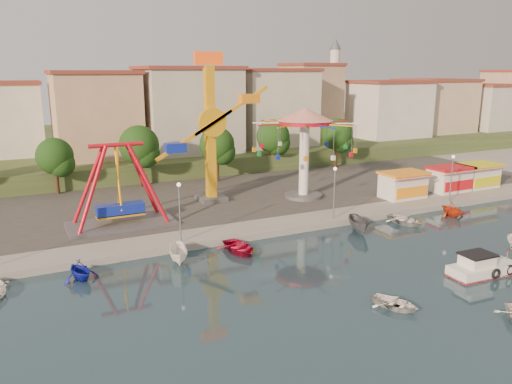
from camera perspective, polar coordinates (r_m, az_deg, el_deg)
ground at (r=36.90m, az=10.09°, el=-10.69°), size 200.00×200.00×0.00m
quay_deck at (r=92.37m, az=-13.13°, el=4.12°), size 200.00×100.00×0.60m
asphalt_pad at (r=62.11m, az=-6.33°, el=0.12°), size 90.00×28.00×0.01m
hill_terrace at (r=97.01m, az=-13.85°, el=5.25°), size 200.00×60.00×3.00m
pirate_ship_ride at (r=49.00m, az=-15.41°, el=0.58°), size 10.00×5.00×8.00m
kamikaze_tower at (r=55.95m, az=-4.74°, el=6.72°), size 8.87×3.10×16.50m
wave_swinger at (r=57.55m, az=5.58°, el=6.74°), size 11.60×11.60×10.40m
booth_left at (r=60.67m, az=16.45°, el=0.82°), size 5.40×3.78×3.08m
booth_mid at (r=65.85m, az=21.25°, el=1.43°), size 5.40×3.78×3.08m
booth_right at (r=69.49m, az=24.01°, el=1.77°), size 5.40×3.78×3.08m
lamp_post_1 at (r=43.43m, az=-8.69°, el=-2.51°), size 0.14×0.14×5.00m
lamp_post_2 at (r=50.34m, az=8.93°, el=-0.26°), size 0.14×0.14×5.00m
lamp_post_3 at (r=60.77m, az=21.41°, el=1.35°), size 0.14×0.14×5.00m
tree_1 at (r=64.05m, az=-22.02°, el=3.81°), size 4.35×4.35×6.80m
tree_2 at (r=64.96m, az=-13.22°, el=5.21°), size 5.02×5.02×7.85m
tree_3 at (r=66.57m, az=-4.48°, el=5.41°), size 4.68×4.68×7.32m
tree_4 at (r=73.41m, az=1.96°, el=6.37°), size 4.86×4.86×7.60m
tree_5 at (r=77.10m, az=9.22°, el=6.53°), size 4.83×4.83×7.54m
building_1 at (r=78.67m, az=-26.94°, el=6.55°), size 12.33×9.01×8.63m
building_2 at (r=80.04m, az=-17.54°, el=8.43°), size 11.95×9.28×11.23m
building_3 at (r=80.34m, az=-7.29°, el=8.23°), size 12.59×10.50×9.20m
building_4 at (r=88.65m, az=0.33°, el=8.86°), size 10.75×9.23×9.24m
building_5 at (r=93.67m, az=8.26°, el=9.59°), size 12.77×10.96×11.21m
building_6 at (r=99.54m, az=14.49°, el=9.86°), size 8.23×8.98×12.36m
building_7 at (r=111.24m, az=17.51°, el=9.10°), size 11.59×10.93×8.76m
building_8 at (r=116.85m, az=24.83°, el=9.61°), size 12.84×9.28×12.58m
minaret at (r=98.56m, az=8.91°, el=12.06°), size 2.80×2.80×18.00m
cabin_motorboat at (r=41.85m, az=24.42°, el=-7.98°), size 5.65×2.44×1.95m
rowboat_a at (r=34.57m, az=15.64°, el=-12.15°), size 3.33×3.81×0.66m
moored_boat_1 at (r=39.55m, az=-19.47°, el=-8.38°), size 3.26×3.53×1.54m
moored_boat_2 at (r=40.93m, az=-8.82°, el=-7.04°), size 2.22×3.96×1.45m
moored_boat_3 at (r=42.78m, az=-1.94°, el=-6.37°), size 3.29×4.38×0.86m
moored_boat_5 at (r=48.92m, az=11.68°, el=-3.66°), size 2.57×4.12×1.49m
moored_boat_6 at (r=52.66m, az=16.69°, el=-3.10°), size 3.39×4.33×0.82m
moored_boat_7 at (r=57.03m, az=21.50°, el=-1.80°), size 2.86×3.24×1.61m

